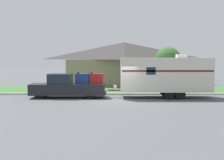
% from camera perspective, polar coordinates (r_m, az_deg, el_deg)
% --- Properties ---
extents(ground_plane, '(120.00, 120.00, 0.00)m').
position_cam_1_polar(ground_plane, '(22.90, 1.54, -3.84)').
color(ground_plane, '#515456').
extents(curb_strip, '(80.00, 0.30, 0.14)m').
position_cam_1_polar(curb_strip, '(26.61, 1.39, -2.55)').
color(curb_strip, beige).
rests_on(curb_strip, ground_plane).
extents(lawn_strip, '(80.00, 7.00, 0.03)m').
position_cam_1_polar(lawn_strip, '(30.24, 1.28, -1.83)').
color(lawn_strip, '#3D6B33').
rests_on(lawn_strip, ground_plane).
extents(house_across_street, '(13.68, 6.55, 4.90)m').
position_cam_1_polar(house_across_street, '(36.34, 2.20, 3.19)').
color(house_across_street, gray).
rests_on(house_across_street, ground_plane).
extents(pickup_truck, '(5.97, 1.93, 2.02)m').
position_cam_1_polar(pickup_truck, '(24.90, -7.94, -1.17)').
color(pickup_truck, black).
rests_on(pickup_truck, ground_plane).
extents(travel_trailer, '(8.04, 2.45, 3.43)m').
position_cam_1_polar(travel_trailer, '(24.89, 9.72, 0.98)').
color(travel_trailer, black).
rests_on(travel_trailer, ground_plane).
extents(mailbox, '(0.48, 0.20, 1.38)m').
position_cam_1_polar(mailbox, '(27.71, -3.84, -0.24)').
color(mailbox, brown).
rests_on(mailbox, ground_plane).
extents(tree_in_yard, '(2.41, 2.41, 4.17)m').
position_cam_1_polar(tree_in_yard, '(29.55, 10.17, 3.66)').
color(tree_in_yard, brown).
rests_on(tree_in_yard, ground_plane).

